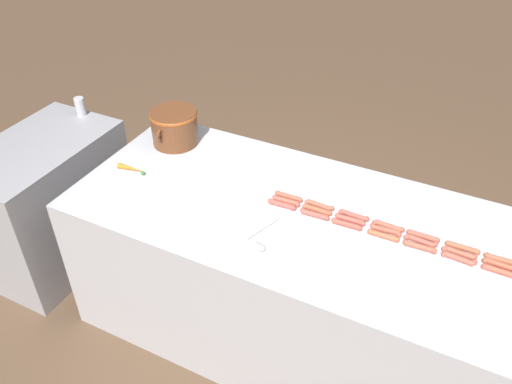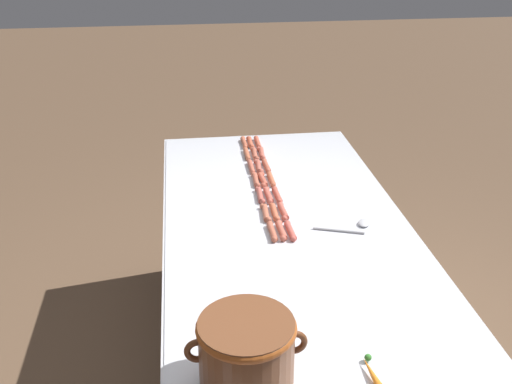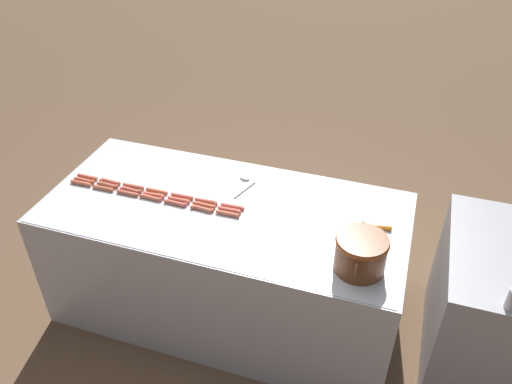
% 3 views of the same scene
% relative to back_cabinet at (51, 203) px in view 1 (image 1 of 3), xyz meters
% --- Properties ---
extents(ground_plane, '(20.00, 20.00, 0.00)m').
position_rel_back_cabinet_xyz_m(ground_plane, '(0.12, -1.68, -0.45)').
color(ground_plane, brown).
extents(griddle_counter, '(1.08, 2.32, 0.92)m').
position_rel_back_cabinet_xyz_m(griddle_counter, '(0.12, -1.68, 0.01)').
color(griddle_counter, '#BCBCC1').
rests_on(griddle_counter, ground_plane).
extents(back_cabinet, '(0.99, 0.60, 0.91)m').
position_rel_back_cabinet_xyz_m(back_cabinet, '(0.00, 0.00, 0.00)').
color(back_cabinet, '#A0A0A4').
rests_on(back_cabinet, ground_plane).
extents(hot_dog_0, '(0.03, 0.16, 0.03)m').
position_rel_back_cabinet_xyz_m(hot_dog_0, '(0.12, -2.68, 0.48)').
color(hot_dog_0, '#BE553F').
rests_on(hot_dog_0, griddle_counter).
extents(hot_dog_1, '(0.04, 0.16, 0.03)m').
position_rel_back_cabinet_xyz_m(hot_dog_1, '(0.12, -2.50, 0.48)').
color(hot_dog_1, '#B55544').
rests_on(hot_dog_1, griddle_counter).
extents(hot_dog_2, '(0.03, 0.16, 0.03)m').
position_rel_back_cabinet_xyz_m(hot_dog_2, '(0.12, -2.33, 0.48)').
color(hot_dog_2, '#B25640').
rests_on(hot_dog_2, griddle_counter).
extents(hot_dog_3, '(0.03, 0.16, 0.03)m').
position_rel_back_cabinet_xyz_m(hot_dog_3, '(0.12, -2.15, 0.48)').
color(hot_dog_3, '#BD5C3E').
rests_on(hot_dog_3, griddle_counter).
extents(hot_dog_4, '(0.03, 0.16, 0.03)m').
position_rel_back_cabinet_xyz_m(hot_dog_4, '(0.12, -1.97, 0.48)').
color(hot_dog_4, '#BB4F3F').
rests_on(hot_dog_4, griddle_counter).
extents(hot_dog_5, '(0.03, 0.16, 0.03)m').
position_rel_back_cabinet_xyz_m(hot_dog_5, '(0.12, -1.80, 0.48)').
color(hot_dog_5, '#B55345').
rests_on(hot_dog_5, griddle_counter).
extents(hot_dog_6, '(0.03, 0.16, 0.03)m').
position_rel_back_cabinet_xyz_m(hot_dog_6, '(0.12, -1.62, 0.48)').
color(hot_dog_6, '#BE5146').
rests_on(hot_dog_6, griddle_counter).
extents(hot_dog_7, '(0.03, 0.16, 0.03)m').
position_rel_back_cabinet_xyz_m(hot_dog_7, '(0.16, -2.68, 0.48)').
color(hot_dog_7, '#BC573D').
rests_on(hot_dog_7, griddle_counter).
extents(hot_dog_8, '(0.03, 0.16, 0.03)m').
position_rel_back_cabinet_xyz_m(hot_dog_8, '(0.16, -2.50, 0.48)').
color(hot_dog_8, '#B25A45').
rests_on(hot_dog_8, griddle_counter).
extents(hot_dog_9, '(0.04, 0.16, 0.03)m').
position_rel_back_cabinet_xyz_m(hot_dog_9, '(0.16, -2.32, 0.48)').
color(hot_dog_9, '#B15746').
rests_on(hot_dog_9, griddle_counter).
extents(hot_dog_10, '(0.04, 0.16, 0.03)m').
position_rel_back_cabinet_xyz_m(hot_dog_10, '(0.17, -2.15, 0.48)').
color(hot_dog_10, '#BC5541').
rests_on(hot_dog_10, griddle_counter).
extents(hot_dog_11, '(0.03, 0.16, 0.03)m').
position_rel_back_cabinet_xyz_m(hot_dog_11, '(0.16, -1.97, 0.48)').
color(hot_dog_11, '#BE5646').
rests_on(hot_dog_11, griddle_counter).
extents(hot_dog_12, '(0.03, 0.16, 0.03)m').
position_rel_back_cabinet_xyz_m(hot_dog_12, '(0.16, -1.80, 0.48)').
color(hot_dog_12, '#BD5A3D').
rests_on(hot_dog_12, griddle_counter).
extents(hot_dog_13, '(0.03, 0.16, 0.03)m').
position_rel_back_cabinet_xyz_m(hot_dog_13, '(0.16, -1.63, 0.48)').
color(hot_dog_13, '#BC5946').
rests_on(hot_dog_13, griddle_counter).
extents(hot_dog_14, '(0.03, 0.16, 0.03)m').
position_rel_back_cabinet_xyz_m(hot_dog_14, '(0.20, -2.68, 0.48)').
color(hot_dog_14, '#B75C41').
rests_on(hot_dog_14, griddle_counter).
extents(hot_dog_15, '(0.03, 0.16, 0.03)m').
position_rel_back_cabinet_xyz_m(hot_dog_15, '(0.20, -2.51, 0.48)').
color(hot_dog_15, '#B85D3E').
rests_on(hot_dog_15, griddle_counter).
extents(hot_dog_16, '(0.03, 0.16, 0.03)m').
position_rel_back_cabinet_xyz_m(hot_dog_16, '(0.20, -2.33, 0.48)').
color(hot_dog_16, '#B45642').
rests_on(hot_dog_16, griddle_counter).
extents(hot_dog_17, '(0.03, 0.16, 0.03)m').
position_rel_back_cabinet_xyz_m(hot_dog_17, '(0.20, -2.16, 0.48)').
color(hot_dog_17, '#B45742').
rests_on(hot_dog_17, griddle_counter).
extents(hot_dog_18, '(0.03, 0.16, 0.03)m').
position_rel_back_cabinet_xyz_m(hot_dog_18, '(0.20, -1.98, 0.48)').
color(hot_dog_18, '#B25347').
rests_on(hot_dog_18, griddle_counter).
extents(hot_dog_19, '(0.04, 0.16, 0.03)m').
position_rel_back_cabinet_xyz_m(hot_dog_19, '(0.20, -1.80, 0.48)').
color(hot_dog_19, '#B25C43').
rests_on(hot_dog_19, griddle_counter).
extents(hot_dog_20, '(0.03, 0.16, 0.03)m').
position_rel_back_cabinet_xyz_m(hot_dog_20, '(0.20, -1.62, 0.48)').
color(hot_dog_20, '#AF5740').
rests_on(hot_dog_20, griddle_counter).
extents(bean_pot, '(0.36, 0.29, 0.21)m').
position_rel_back_cabinet_xyz_m(bean_pot, '(0.41, -0.78, 0.58)').
color(bean_pot, brown).
rests_on(bean_pot, griddle_counter).
extents(serving_spoon, '(0.27, 0.13, 0.02)m').
position_rel_back_cabinet_xyz_m(serving_spoon, '(-0.17, -1.64, 0.47)').
color(serving_spoon, '#B7B7BC').
rests_on(serving_spoon, griddle_counter).
extents(carrot, '(0.05, 0.18, 0.03)m').
position_rel_back_cabinet_xyz_m(carrot, '(0.04, -0.73, 0.48)').
color(carrot, orange).
rests_on(carrot, griddle_counter).
extents(soda_can, '(0.07, 0.07, 0.12)m').
position_rel_back_cabinet_xyz_m(soda_can, '(0.44, -0.00, 0.52)').
color(soda_can, '#BCBCC1').
rests_on(soda_can, back_cabinet).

